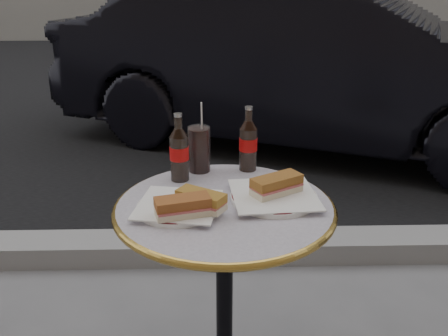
{
  "coord_description": "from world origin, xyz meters",
  "views": [
    {
      "loc": [
        -0.04,
        -1.25,
        1.34
      ],
      "look_at": [
        0.0,
        0.05,
        0.82
      ],
      "focal_mm": 40.0,
      "sensor_mm": 36.0,
      "label": 1
    }
  ],
  "objects_px": {
    "plate_right": "(274,197)",
    "cola_bottle_left": "(179,147)",
    "cola_bottle_right": "(248,139)",
    "plate_left": "(178,207)",
    "cola_glass": "(199,149)",
    "parked_car": "(316,62)",
    "bistro_table": "(224,311)"
  },
  "relations": [
    {
      "from": "plate_right",
      "to": "cola_bottle_left",
      "type": "height_order",
      "value": "cola_bottle_left"
    },
    {
      "from": "cola_bottle_right",
      "to": "plate_left",
      "type": "bearing_deg",
      "value": -126.45
    },
    {
      "from": "cola_bottle_right",
      "to": "cola_glass",
      "type": "xyz_separation_m",
      "value": [
        -0.16,
        -0.01,
        -0.03
      ]
    },
    {
      "from": "plate_left",
      "to": "cola_bottle_right",
      "type": "relative_size",
      "value": 1.07
    },
    {
      "from": "cola_bottle_left",
      "to": "parked_car",
      "type": "distance_m",
      "value": 2.63
    },
    {
      "from": "plate_right",
      "to": "cola_bottle_right",
      "type": "relative_size",
      "value": 1.17
    },
    {
      "from": "plate_left",
      "to": "parked_car",
      "type": "xyz_separation_m",
      "value": [
        0.91,
        2.67,
        -0.07
      ]
    },
    {
      "from": "bistro_table",
      "to": "parked_car",
      "type": "bearing_deg",
      "value": 73.36
    },
    {
      "from": "plate_right",
      "to": "parked_car",
      "type": "height_order",
      "value": "parked_car"
    },
    {
      "from": "plate_right",
      "to": "cola_bottle_left",
      "type": "distance_m",
      "value": 0.33
    },
    {
      "from": "bistro_table",
      "to": "parked_car",
      "type": "relative_size",
      "value": 0.18
    },
    {
      "from": "plate_right",
      "to": "cola_bottle_right",
      "type": "bearing_deg",
      "value": 104.06
    },
    {
      "from": "plate_left",
      "to": "plate_right",
      "type": "relative_size",
      "value": 0.92
    },
    {
      "from": "plate_right",
      "to": "cola_bottle_left",
      "type": "relative_size",
      "value": 1.16
    },
    {
      "from": "plate_left",
      "to": "cola_bottle_right",
      "type": "distance_m",
      "value": 0.37
    },
    {
      "from": "cola_bottle_left",
      "to": "cola_glass",
      "type": "relative_size",
      "value": 1.44
    },
    {
      "from": "cola_bottle_left",
      "to": "cola_bottle_right",
      "type": "bearing_deg",
      "value": 19.94
    },
    {
      "from": "cola_glass",
      "to": "plate_left",
      "type": "bearing_deg",
      "value": -100.72
    },
    {
      "from": "bistro_table",
      "to": "cola_glass",
      "type": "xyz_separation_m",
      "value": [
        -0.07,
        0.25,
        0.44
      ]
    },
    {
      "from": "plate_left",
      "to": "cola_bottle_right",
      "type": "xyz_separation_m",
      "value": [
        0.21,
        0.28,
        0.1
      ]
    },
    {
      "from": "cola_bottle_left",
      "to": "parked_car",
      "type": "bearing_deg",
      "value": 69.48
    },
    {
      "from": "cola_glass",
      "to": "bistro_table",
      "type": "bearing_deg",
      "value": -73.31
    },
    {
      "from": "plate_left",
      "to": "cola_bottle_left",
      "type": "relative_size",
      "value": 1.06
    },
    {
      "from": "bistro_table",
      "to": "cola_bottle_left",
      "type": "distance_m",
      "value": 0.52
    },
    {
      "from": "cola_bottle_left",
      "to": "cola_glass",
      "type": "height_order",
      "value": "cola_bottle_left"
    },
    {
      "from": "parked_car",
      "to": "cola_bottle_left",
      "type": "bearing_deg",
      "value": -177.21
    },
    {
      "from": "plate_right",
      "to": "cola_glass",
      "type": "xyz_separation_m",
      "value": [
        -0.22,
        0.22,
        0.07
      ]
    },
    {
      "from": "bistro_table",
      "to": "parked_car",
      "type": "height_order",
      "value": "parked_car"
    },
    {
      "from": "cola_bottle_right",
      "to": "parked_car",
      "type": "bearing_deg",
      "value": 73.52
    },
    {
      "from": "cola_bottle_left",
      "to": "cola_bottle_right",
      "type": "height_order",
      "value": "cola_bottle_left"
    },
    {
      "from": "parked_car",
      "to": "cola_glass",
      "type": "bearing_deg",
      "value": -176.54
    },
    {
      "from": "bistro_table",
      "to": "cola_bottle_right",
      "type": "distance_m",
      "value": 0.54
    }
  ]
}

